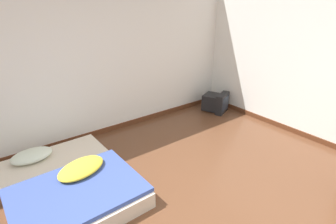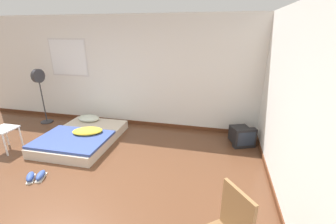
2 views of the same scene
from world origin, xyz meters
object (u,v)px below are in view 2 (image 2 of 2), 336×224
(crt_tv, at_px, (242,136))
(standing_fan, at_px, (40,86))
(mattress_bed, at_px, (82,136))
(side_stool, at_px, (4,132))
(sneaker_pair, at_px, (36,176))

(crt_tv, distance_m, standing_fan, 4.90)
(mattress_bed, distance_m, side_stool, 1.42)
(crt_tv, xyz_separation_m, standing_fan, (-4.84, 0.08, 0.78))
(side_stool, height_order, sneaker_pair, side_stool)
(side_stool, bearing_deg, crt_tv, 16.58)
(crt_tv, relative_size, side_stool, 1.22)
(crt_tv, relative_size, sneaker_pair, 1.65)
(crt_tv, height_order, standing_fan, standing_fan)
(side_stool, xyz_separation_m, sneaker_pair, (1.25, -0.66, -0.34))
(mattress_bed, relative_size, crt_tv, 3.11)
(sneaker_pair, distance_m, standing_fan, 2.76)
(crt_tv, bearing_deg, side_stool, -163.42)
(mattress_bed, height_order, sneaker_pair, mattress_bed)
(sneaker_pair, bearing_deg, standing_fan, 126.81)
(side_stool, bearing_deg, mattress_bed, 28.38)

